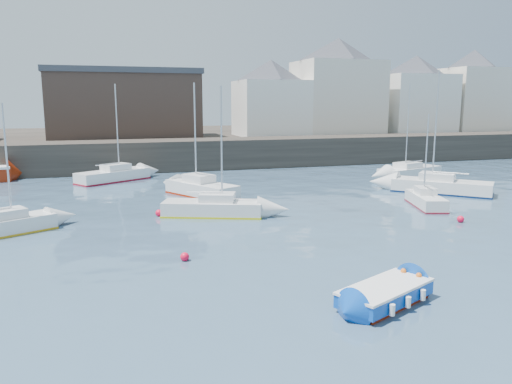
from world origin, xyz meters
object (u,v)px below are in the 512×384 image
object	(u,v)px
blue_dinghy	(385,294)
buoy_mid	(460,222)
sailboat_g	(409,171)
sailboat_b	(213,208)
sailboat_f	(201,188)
sailboat_a	(3,226)
sailboat_d	(441,186)
buoy_far	(159,216)
sailboat_c	(426,200)
buoy_near	(185,261)
sailboat_h	(113,175)

from	to	relation	value
blue_dinghy	buoy_mid	distance (m)	13.93
blue_dinghy	sailboat_g	world-z (taller)	sailboat_g
blue_dinghy	sailboat_b	distance (m)	15.21
blue_dinghy	sailboat_f	bearing A→B (deg)	95.68
sailboat_a	sailboat_d	world-z (taller)	sailboat_d
blue_dinghy	buoy_far	world-z (taller)	blue_dinghy
blue_dinghy	sailboat_d	size ratio (longest dim) A/B	0.44
sailboat_a	buoy_far	distance (m)	8.45
buoy_mid	blue_dinghy	bearing A→B (deg)	-139.08
blue_dinghy	sailboat_f	distance (m)	21.59
sailboat_g	buoy_far	distance (m)	25.90
blue_dinghy	sailboat_c	bearing A→B (deg)	50.03
sailboat_a	sailboat_f	xyz separation A→B (m)	(11.93, 7.56, 0.10)
sailboat_d	buoy_far	size ratio (longest dim) A/B	21.89
sailboat_a	sailboat_b	world-z (taller)	sailboat_b
sailboat_g	buoy_far	size ratio (longest dim) A/B	20.39
buoy_far	blue_dinghy	bearing A→B (deg)	-69.75
sailboat_a	sailboat_f	size ratio (longest dim) A/B	0.83
sailboat_d	sailboat_g	bearing A→B (deg)	71.38
sailboat_b	sailboat_f	bearing A→B (deg)	85.20
blue_dinghy	buoy_near	bearing A→B (deg)	130.29
buoy_near	buoy_mid	distance (m)	16.44
sailboat_d	buoy_far	world-z (taller)	sailboat_d
sailboat_a	buoy_near	bearing A→B (deg)	-40.66
buoy_mid	buoy_far	xyz separation A→B (m)	(-16.37, 6.71, 0.00)
sailboat_f	sailboat_g	bearing A→B (deg)	11.16
sailboat_h	buoy_far	bearing A→B (deg)	-81.34
sailboat_f	sailboat_g	distance (m)	20.72
sailboat_g	buoy_near	xyz separation A→B (m)	(-23.93, -18.72, -0.48)
sailboat_d	buoy_far	xyz separation A→B (m)	(-21.30, -1.53, -0.55)
blue_dinghy	sailboat_d	world-z (taller)	sailboat_d
sailboat_c	buoy_far	bearing A→B (deg)	172.00
blue_dinghy	sailboat_c	world-z (taller)	sailboat_c
sailboat_h	buoy_far	world-z (taller)	sailboat_h
buoy_mid	sailboat_h	bearing A→B (deg)	130.86
sailboat_f	sailboat_h	size ratio (longest dim) A/B	0.98
buoy_mid	buoy_far	distance (m)	17.69
sailboat_f	sailboat_h	bearing A→B (deg)	123.03
sailboat_c	sailboat_d	xyz separation A→B (m)	(4.19, 3.94, 0.09)
blue_dinghy	sailboat_h	xyz separation A→B (m)	(-8.10, 30.65, 0.15)
sailboat_c	sailboat_f	bearing A→B (deg)	149.02
sailboat_a	buoy_near	xyz separation A→B (m)	(8.32, -7.15, -0.48)
buoy_near	sailboat_a	bearing A→B (deg)	139.34
buoy_near	sailboat_g	bearing A→B (deg)	38.03
sailboat_b	sailboat_h	distance (m)	16.59
buoy_near	buoy_mid	xyz separation A→B (m)	(16.27, 2.35, 0.00)
sailboat_b	buoy_near	distance (m)	8.76
sailboat_h	blue_dinghy	bearing A→B (deg)	-75.20
buoy_mid	buoy_far	bearing A→B (deg)	157.70
sailboat_b	buoy_far	xyz separation A→B (m)	(-3.16, 0.87, -0.50)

